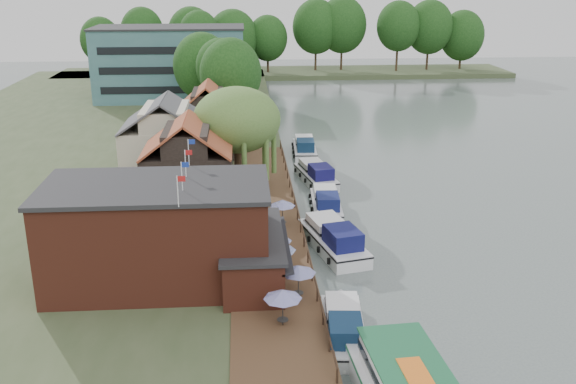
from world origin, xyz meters
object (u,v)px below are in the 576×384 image
object	(u,v)px
umbrella_5	(282,213)
cottage_a	(188,164)
hotel_block	(171,63)
willow	(237,139)
swan	(344,370)
umbrella_3	(278,249)
cruiser_1	(333,235)
cottage_b	(167,138)
umbrella_1	(298,282)
umbrella_0	(283,308)
cruiser_3	(316,172)
pub	(187,232)
cruiser_2	(326,200)
umbrella_2	(279,259)
cruiser_4	(305,145)
cruiser_0	(344,323)
cottage_c	(208,119)
umbrella_4	(270,226)

from	to	relation	value
umbrella_5	cottage_a	bearing A→B (deg)	146.74
hotel_block	willow	distance (m)	52.29
swan	umbrella_3	bearing A→B (deg)	103.80
hotel_block	cruiser_1	size ratio (longest dim) A/B	2.40
cottage_b	umbrella_1	world-z (taller)	cottage_b
umbrella_0	cruiser_3	bearing A→B (deg)	79.79
umbrella_5	swan	size ratio (longest dim) A/B	5.40
pub	cruiser_2	distance (m)	20.05
umbrella_2	cruiser_4	distance (m)	36.47
umbrella_1	cruiser_2	distance (m)	19.69
hotel_block	cruiser_2	world-z (taller)	hotel_block
hotel_block	cottage_a	size ratio (longest dim) A/B	2.95
umbrella_0	cruiser_1	bearing A→B (deg)	69.56
umbrella_0	swan	xyz separation A→B (m)	(3.28, -3.70, -2.07)
umbrella_2	umbrella_3	distance (m)	1.69
pub	cruiser_4	size ratio (longest dim) A/B	2.10
pub	hotel_block	size ratio (longest dim) A/B	0.79
umbrella_3	umbrella_0	bearing A→B (deg)	-91.25
cottage_b	cruiser_4	xyz separation A→B (m)	(15.83, 11.39, -4.10)
cottage_b	hotel_block	bearing A→B (deg)	94.97
cottage_a	cruiser_3	xyz separation A→B (m)	(12.95, 9.99, -4.09)
umbrella_0	umbrella_3	size ratio (longest dim) A/B	1.01
swan	willow	bearing A→B (deg)	101.11
umbrella_2	cruiser_0	size ratio (longest dim) A/B	0.27
cruiser_0	cruiser_3	size ratio (longest dim) A/B	0.94
cottage_a	umbrella_1	world-z (taller)	cottage_a
cottage_c	umbrella_3	size ratio (longest dim) A/B	3.58
cottage_b	swan	bearing A→B (deg)	-69.20
cottage_b	cruiser_1	world-z (taller)	cottage_b
umbrella_2	cruiser_0	bearing A→B (deg)	-63.67
umbrella_3	swan	world-z (taller)	umbrella_3
willow	cruiser_1	xyz separation A→B (m)	(7.79, -13.24, -4.91)
umbrella_2	umbrella_3	bearing A→B (deg)	90.60
hotel_block	cottage_a	distance (m)	56.47
hotel_block	cottage_b	distance (m)	46.21
willow	umbrella_2	xyz separation A→B (m)	(2.93, -19.66, -3.93)
cottage_a	cruiser_4	bearing A→B (deg)	59.03
cottage_a	cottage_c	size ratio (longest dim) A/B	1.01
umbrella_2	umbrella_4	bearing A→B (deg)	93.22
umbrella_5	cruiser_0	world-z (taller)	umbrella_5
umbrella_3	umbrella_2	bearing A→B (deg)	-89.40
cottage_c	cruiser_1	bearing A→B (deg)	-67.49
willow	cruiser_0	size ratio (longest dim) A/B	1.14
cottage_c	cruiser_2	size ratio (longest dim) A/B	0.90
umbrella_1	swan	distance (m)	7.70
cottage_b	umbrella_5	bearing A→B (deg)	-53.85
cottage_b	cruiser_3	xyz separation A→B (m)	(15.95, -0.01, -4.09)
hotel_block	cottage_c	bearing A→B (deg)	-77.80
willow	umbrella_2	distance (m)	20.26
pub	umbrella_1	world-z (taller)	pub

